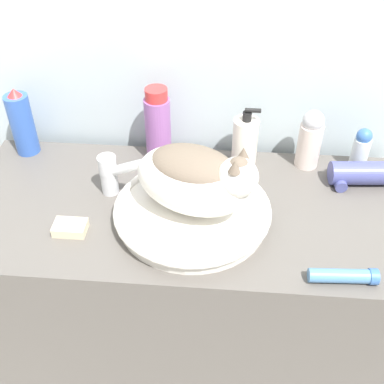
% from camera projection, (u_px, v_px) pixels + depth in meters
% --- Properties ---
extents(wall_back, '(8.00, 0.05, 2.40)m').
position_uv_depth(wall_back, '(193.00, 27.00, 1.23)').
color(wall_back, silver).
rests_on(wall_back, ground_plane).
extents(vanity_counter, '(1.12, 0.51, 0.86)m').
position_uv_depth(vanity_counter, '(184.00, 310.00, 1.49)').
color(vanity_counter, '#56514C').
rests_on(vanity_counter, ground_plane).
extents(sink_basin, '(0.38, 0.38, 0.04)m').
position_uv_depth(sink_basin, '(192.00, 211.00, 1.16)').
color(sink_basin, white).
rests_on(sink_basin, vanity_counter).
extents(cat, '(0.31, 0.31, 0.18)m').
position_uv_depth(cat, '(196.00, 177.00, 1.09)').
color(cat, silver).
rests_on(cat, sink_basin).
extents(faucet, '(0.14, 0.08, 0.14)m').
position_uv_depth(faucet, '(113.00, 173.00, 1.21)').
color(faucet, silver).
rests_on(faucet, vanity_counter).
extents(mouthwash_bottle, '(0.07, 0.07, 0.22)m').
position_uv_depth(mouthwash_bottle, '(158.00, 126.00, 1.31)').
color(mouthwash_bottle, '#93569E').
rests_on(mouthwash_bottle, vanity_counter).
extents(soap_pump_bottle, '(0.07, 0.07, 0.17)m').
position_uv_depth(soap_pump_bottle, '(245.00, 141.00, 1.32)').
color(soap_pump_bottle, silver).
rests_on(soap_pump_bottle, vanity_counter).
extents(lotion_bottle_white, '(0.06, 0.06, 0.17)m').
position_uv_depth(lotion_bottle_white, '(310.00, 139.00, 1.30)').
color(lotion_bottle_white, silver).
rests_on(lotion_bottle_white, vanity_counter).
extents(spray_bottle_trigger, '(0.07, 0.07, 0.20)m').
position_uv_depth(spray_bottle_trigger, '(22.00, 123.00, 1.34)').
color(spray_bottle_trigger, '#335BB7').
rests_on(spray_bottle_trigger, vanity_counter).
extents(deodorant_stick, '(0.05, 0.05, 0.12)m').
position_uv_depth(deodorant_stick, '(361.00, 149.00, 1.30)').
color(deodorant_stick, silver).
rests_on(deodorant_stick, vanity_counter).
extents(cream_tube, '(0.15, 0.04, 0.04)m').
position_uv_depth(cream_tube, '(344.00, 276.00, 1.02)').
color(cream_tube, '#4C7FB2').
rests_on(cream_tube, vanity_counter).
extents(hair_dryer, '(0.18, 0.09, 0.06)m').
position_uv_depth(hair_dryer, '(358.00, 174.00, 1.27)').
color(hair_dryer, '#474C8C').
rests_on(hair_dryer, vanity_counter).
extents(soap_bar, '(0.08, 0.05, 0.02)m').
position_uv_depth(soap_bar, '(70.00, 228.00, 1.14)').
color(soap_bar, beige).
rests_on(soap_bar, vanity_counter).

